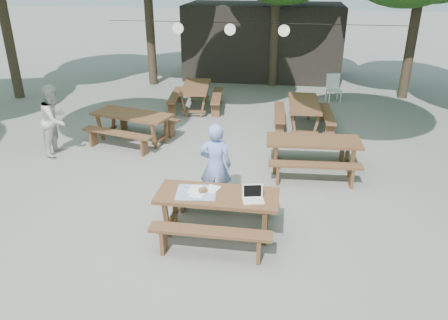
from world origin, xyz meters
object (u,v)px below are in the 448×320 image
main_picnic_table (218,213)px  picnic_table_nw (133,127)px  second_person (55,120)px  woman (215,165)px  plastic_chair (333,94)px

main_picnic_table → picnic_table_nw: bearing=126.6°
picnic_table_nw → second_person: bearing=-132.2°
main_picnic_table → woman: woman is taller
woman → plastic_chair: woman is taller
woman → picnic_table_nw: bearing=-52.5°
woman → main_picnic_table: bearing=96.5°
picnic_table_nw → plastic_chair: (5.33, 4.45, -0.13)m
main_picnic_table → plastic_chair: size_ratio=2.22×
plastic_chair → picnic_table_nw: bearing=-152.6°
picnic_table_nw → woman: 3.93m
main_picnic_table → plastic_chair: bearing=73.3°
picnic_table_nw → main_picnic_table: bearing=-39.0°
main_picnic_table → second_person: bearing=146.9°
main_picnic_table → woman: bearing=101.7°
woman → plastic_chair: 7.82m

